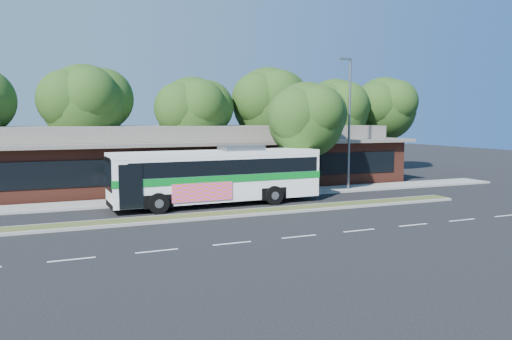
# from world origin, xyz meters

# --- Properties ---
(ground) EXTENTS (120.00, 120.00, 0.00)m
(ground) POSITION_xyz_m (0.00, 0.00, 0.00)
(ground) COLOR black
(ground) RESTS_ON ground
(median_strip) EXTENTS (26.00, 1.10, 0.15)m
(median_strip) POSITION_xyz_m (0.00, 0.60, 0.07)
(median_strip) COLOR #424B20
(median_strip) RESTS_ON ground
(sidewalk) EXTENTS (44.00, 2.60, 0.12)m
(sidewalk) POSITION_xyz_m (0.00, 6.40, 0.06)
(sidewalk) COLOR gray
(sidewalk) RESTS_ON ground
(plaza_building) EXTENTS (33.20, 11.20, 4.45)m
(plaza_building) POSITION_xyz_m (0.00, 12.99, 2.13)
(plaza_building) COLOR #5C281D
(plaza_building) RESTS_ON ground
(lamp_post) EXTENTS (0.93, 0.18, 9.07)m
(lamp_post) POSITION_xyz_m (9.56, 6.00, 4.90)
(lamp_post) COLOR slate
(lamp_post) RESTS_ON ground
(tree_bg_b) EXTENTS (6.69, 6.00, 9.00)m
(tree_bg_b) POSITION_xyz_m (-6.57, 16.14, 6.14)
(tree_bg_b) COLOR black
(tree_bg_b) RESTS_ON ground
(tree_bg_c) EXTENTS (6.24, 5.60, 8.26)m
(tree_bg_c) POSITION_xyz_m (1.40, 15.13, 5.59)
(tree_bg_c) COLOR black
(tree_bg_c) RESTS_ON ground
(tree_bg_d) EXTENTS (6.91, 6.20, 9.37)m
(tree_bg_d) POSITION_xyz_m (8.45, 16.15, 6.42)
(tree_bg_d) COLOR black
(tree_bg_d) RESTS_ON ground
(tree_bg_e) EXTENTS (6.47, 5.80, 8.50)m
(tree_bg_e) POSITION_xyz_m (14.42, 15.14, 5.74)
(tree_bg_e) COLOR black
(tree_bg_e) RESTS_ON ground
(tree_bg_f) EXTENTS (6.69, 6.00, 8.92)m
(tree_bg_f) POSITION_xyz_m (20.43, 16.14, 6.06)
(tree_bg_f) COLOR black
(tree_bg_f) RESTS_ON ground
(transit_bus) EXTENTS (12.23, 3.12, 3.41)m
(transit_bus) POSITION_xyz_m (-0.65, 3.80, 1.90)
(transit_bus) COLOR white
(transit_bus) RESTS_ON ground
(sidewalk_tree) EXTENTS (5.54, 4.97, 7.36)m
(sidewalk_tree) POSITION_xyz_m (6.36, 5.72, 4.99)
(sidewalk_tree) COLOR black
(sidewalk_tree) RESTS_ON ground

